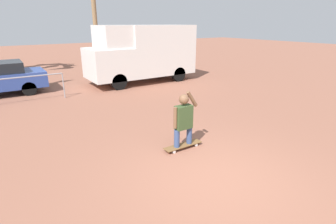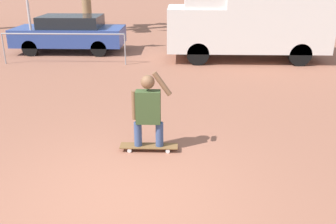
{
  "view_description": "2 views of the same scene",
  "coord_description": "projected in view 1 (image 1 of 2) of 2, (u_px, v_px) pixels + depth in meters",
  "views": [
    {
      "loc": [
        -3.38,
        -3.31,
        3.03
      ],
      "look_at": [
        0.28,
        2.19,
        0.77
      ],
      "focal_mm": 28.0,
      "sensor_mm": 36.0,
      "label": 1
    },
    {
      "loc": [
        0.82,
        -4.65,
        3.09
      ],
      "look_at": [
        0.6,
        2.16,
        0.5
      ],
      "focal_mm": 40.0,
      "sensor_mm": 36.0,
      "label": 2
    }
  ],
  "objects": [
    {
      "name": "skateboard",
      "position": [
        183.0,
        145.0,
        6.64
      ],
      "size": [
        1.05,
        0.25,
        0.09
      ],
      "color": "brown",
      "rests_on": "ground_plane"
    },
    {
      "name": "ground_plane",
      "position": [
        216.0,
        179.0,
        5.35
      ],
      "size": [
        80.0,
        80.0,
        0.0
      ],
      "primitive_type": "plane",
      "color": "#935B47"
    },
    {
      "name": "camper_van",
      "position": [
        143.0,
        52.0,
        13.75
      ],
      "size": [
        5.62,
        2.19,
        2.92
      ],
      "color": "black",
      "rests_on": "ground_plane"
    },
    {
      "name": "plaza_railing_segment",
      "position": [
        3.0,
        83.0,
        9.75
      ],
      "size": [
        4.28,
        0.05,
        1.08
      ],
      "color": "#99999E",
      "rests_on": "ground_plane"
    },
    {
      "name": "person_skateboarder",
      "position": [
        183.0,
        118.0,
        6.4
      ],
      "size": [
        0.71,
        0.24,
        1.39
      ],
      "color": "#384C7A",
      "rests_on": "skateboard"
    }
  ]
}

